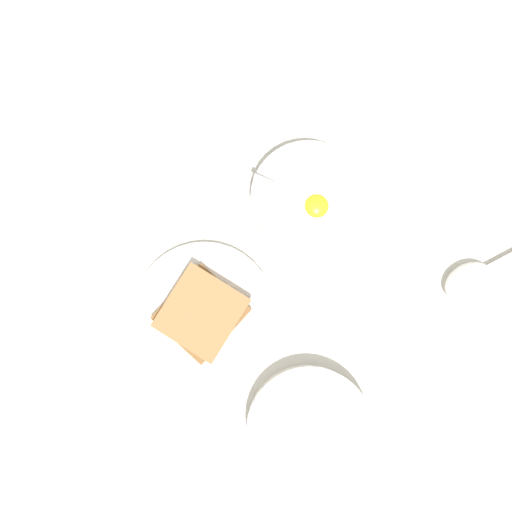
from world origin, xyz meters
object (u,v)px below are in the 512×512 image
Objects in this scene: toast_plate at (204,312)px; soup_spoon at (475,279)px; congee_bowl at (309,429)px; toast_sandwich at (201,313)px; egg_bowl at (308,200)px.

toast_plate is 1.35× the size of soup_spoon.
toast_plate is at bearing 98.78° from congee_bowl.
toast_sandwich is 0.40m from soup_spoon.
congee_bowl is (-0.32, -0.04, 0.01)m from soup_spoon.
toast_plate is (-0.22, -0.05, -0.02)m from egg_bowl.
toast_plate is 1.17× the size of congee_bowl.
toast_plate is at bearing 5.67° from toast_sandwich.
toast_sandwich is (-0.22, -0.05, 0.00)m from egg_bowl.
soup_spoon is at bearing -59.11° from egg_bowl.
egg_bowl is at bearing 13.14° from toast_plate.
toast_plate is 1.49× the size of toast_sandwich.
toast_sandwich is 0.22m from congee_bowl.
soup_spoon is 0.87× the size of congee_bowl.
toast_plate is 0.02m from toast_sandwich.
toast_plate is 0.40m from soup_spoon.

